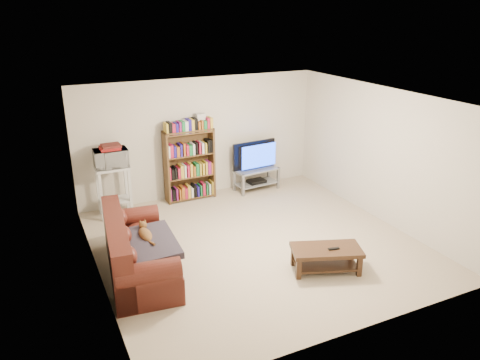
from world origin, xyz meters
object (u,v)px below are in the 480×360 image
coffee_table (326,255)px  tv_stand (256,175)px  sofa (135,254)px  bookshelf (189,164)px

coffee_table → tv_stand: 3.40m
sofa → coffee_table: size_ratio=1.88×
coffee_table → bookshelf: bookshelf is taller
tv_stand → bookshelf: size_ratio=0.67×
sofa → coffee_table: sofa is taller
sofa → tv_stand: bearing=42.0°
sofa → bookshelf: 2.94m
tv_stand → coffee_table: bearing=-105.0°
sofa → tv_stand: (3.13, 2.23, 0.01)m
sofa → tv_stand: sofa is taller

